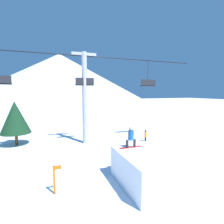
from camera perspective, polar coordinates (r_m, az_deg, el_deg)
ground_plane at (r=11.46m, az=15.21°, el=-20.75°), size 220.00×220.00×0.00m
mountain_ridge at (r=83.47m, az=-16.66°, el=10.31°), size 81.82×81.82×21.96m
snow_ramp at (r=10.37m, az=10.10°, el=-18.09°), size 2.40×3.82×1.81m
snowboarder at (r=10.83m, az=6.21°, el=-8.14°), size 1.45×0.35×1.31m
chairlift at (r=17.62m, az=-8.92°, el=6.46°), size 25.42×0.51×9.06m
pine_tree_near at (r=19.34m, az=-29.08°, el=-1.54°), size 2.79×2.79×4.34m
trail_marker at (r=9.96m, az=-18.25°, el=-20.02°), size 0.41×0.10×1.51m
distant_skier at (r=18.97m, az=10.90°, el=-7.40°), size 0.24×0.24×1.23m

